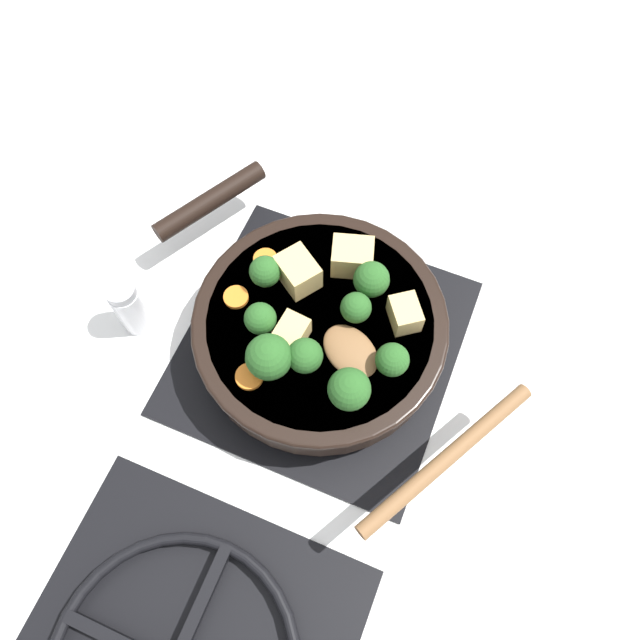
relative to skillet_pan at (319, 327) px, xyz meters
name	(u,v)px	position (x,y,z in m)	size (l,w,h in m)	color
ground_plane	(320,347)	(0.00, 0.00, -0.05)	(2.40, 2.40, 0.00)	white
front_burner_grate	(320,343)	(0.00, 0.00, -0.04)	(0.31, 0.31, 0.03)	black
skillet_pan	(319,327)	(0.00, 0.00, 0.00)	(0.37, 0.31, 0.05)	black
wooden_spoon	(402,408)	(-0.12, 0.06, 0.03)	(0.23, 0.21, 0.02)	brown
tofu_cube_center_large	(405,314)	(-0.09, -0.03, 0.04)	(0.04, 0.03, 0.03)	#DBB770
tofu_cube_near_handle	(352,257)	(-0.01, -0.08, 0.04)	(0.04, 0.04, 0.04)	#DBB770
tofu_cube_east_chunk	(291,333)	(0.02, 0.03, 0.04)	(0.04, 0.03, 0.03)	#DBB770
tofu_cube_west_chunk	(298,272)	(0.04, -0.04, 0.04)	(0.04, 0.04, 0.04)	#DBB770
broccoli_floret_near_spoon	(356,308)	(-0.04, -0.02, 0.05)	(0.03, 0.03, 0.04)	#709956
broccoli_floret_center_top	(260,319)	(0.05, 0.03, 0.05)	(0.03, 0.03, 0.04)	#709956
broccoli_floret_east_rim	(305,356)	(-0.01, 0.05, 0.05)	(0.04, 0.04, 0.04)	#709956
broccoli_floret_west_rim	(371,280)	(-0.04, -0.05, 0.05)	(0.04, 0.04, 0.05)	#709956
broccoli_floret_north_edge	(269,357)	(0.02, 0.07, 0.05)	(0.05, 0.05, 0.05)	#709956
broccoli_floret_south_cluster	(392,360)	(-0.09, 0.03, 0.05)	(0.04, 0.04, 0.04)	#709956
broccoli_floret_mid_floret	(265,272)	(0.07, -0.02, 0.05)	(0.03, 0.03, 0.04)	#709956
broccoli_floret_small_inner	(349,389)	(-0.06, 0.07, 0.05)	(0.04, 0.04, 0.05)	#709956
carrot_slice_orange_thin	(236,297)	(0.09, 0.01, 0.02)	(0.03, 0.03, 0.01)	orange
carrot_slice_near_center	(265,259)	(0.08, -0.04, 0.02)	(0.03, 0.03, 0.01)	orange
carrot_slice_edge_slice	(249,377)	(0.04, 0.09, 0.02)	(0.03, 0.03, 0.01)	orange
salt_shaker	(130,307)	(0.21, 0.05, -0.01)	(0.04, 0.04, 0.09)	white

